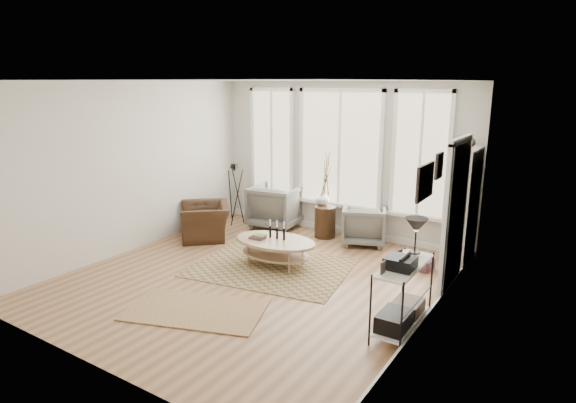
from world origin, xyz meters
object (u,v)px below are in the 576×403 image
Objects in this scene: bookcase at (463,208)px; low_shelf at (403,290)px; armchair_left at (276,206)px; side_table at (326,196)px; armchair_right at (364,225)px; coffee_table at (275,245)px; accent_chair at (206,221)px.

bookcase reaches higher than low_shelf.
side_table is at bearing 171.13° from armchair_left.
armchair_right is at bearing 122.13° from low_shelf.
armchair_right is (-1.68, 2.68, -0.16)m from low_shelf.
low_shelf is 4.49m from armchair_left.
armchair_left reaches higher than coffee_table.
side_table is at bearing 79.75° from accent_chair.
armchair_right is at bearing 72.09° from accent_chair.
low_shelf is at bearing 136.49° from armchair_left.
armchair_right is at bearing 3.23° from side_table.
low_shelf reaches higher than armchair_right.
armchair_left is 1.22× the size of armchair_right.
side_table reaches higher than coffee_table.
armchair_left is 1.93m from armchair_right.
armchair_left reaches higher than armchair_right.
low_shelf is 3.17m from armchair_right.
accent_chair is at bearing 4.20° from armchair_right.
bookcase reaches higher than armchair_left.
bookcase is at bearing 60.60° from accent_chair.
low_shelf is 1.37× the size of armchair_left.
low_shelf is 1.67× the size of armchair_right.
side_table reaches higher than armchair_left.
armchair_right is (-1.74, 0.16, -0.60)m from bookcase.
bookcase is at bearing 170.65° from armchair_left.
side_table is (-2.52, 0.11, -0.15)m from bookcase.
bookcase is at bearing 32.77° from coffee_table.
coffee_table is 1.96m from accent_chair.
accent_chair is at bearing 53.31° from armchair_left.
low_shelf is at bearing 100.32° from armchair_right.
accent_chair is at bearing -146.32° from side_table.
accent_chair is at bearing -165.47° from bookcase.
bookcase is 2.06× the size of accent_chair.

